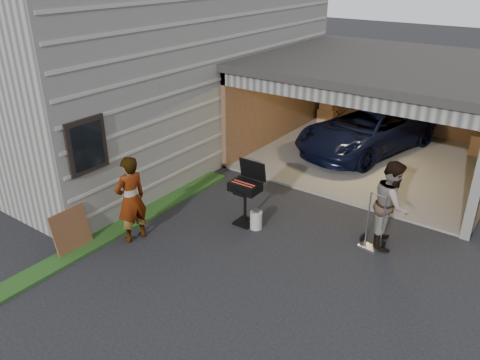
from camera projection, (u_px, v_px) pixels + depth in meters
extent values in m
plane|color=black|center=(214.00, 255.00, 9.25)|extent=(80.00, 80.00, 0.00)
cube|color=#474744|center=(139.00, 52.00, 14.18)|extent=(7.00, 11.00, 5.50)
cube|color=#193814|center=(99.00, 240.00, 9.69)|extent=(0.50, 8.00, 0.06)
cube|color=#605E59|center=(373.00, 159.00, 13.62)|extent=(6.50, 6.00, 0.06)
cube|color=brown|center=(412.00, 93.00, 15.21)|extent=(6.50, 0.15, 2.70)
cube|color=brown|center=(281.00, 98.00, 14.73)|extent=(0.15, 6.00, 2.70)
cube|color=#2D2B28|center=(386.00, 63.00, 12.44)|extent=(6.80, 6.30, 0.20)
cube|color=#474744|center=(338.00, 97.00, 10.41)|extent=(6.50, 0.16, 0.36)
cube|color=beige|center=(360.00, 82.00, 11.27)|extent=(6.00, 2.40, 0.06)
cube|color=#474744|center=(479.00, 180.00, 9.23)|extent=(0.20, 0.18, 2.70)
cube|color=brown|center=(328.00, 116.00, 16.46)|extent=(0.60, 0.50, 0.50)
cube|color=brown|center=(329.00, 103.00, 16.26)|extent=(0.50, 0.45, 0.45)
imported|color=black|center=(366.00, 132.00, 13.89)|extent=(3.28, 5.09, 1.31)
imported|color=silver|center=(131.00, 199.00, 9.39)|extent=(0.55, 0.74, 1.85)
imported|color=#4E211E|center=(391.00, 204.00, 9.26)|extent=(0.92, 1.04, 1.81)
cube|color=black|center=(245.00, 222.00, 10.34)|extent=(0.41, 0.41, 0.05)
cylinder|color=black|center=(245.00, 206.00, 10.16)|extent=(0.07, 0.07, 0.81)
cube|color=black|center=(245.00, 187.00, 9.97)|extent=(0.64, 0.44, 0.19)
cube|color=#59595B|center=(245.00, 183.00, 9.93)|extent=(0.58, 0.39, 0.01)
cube|color=black|center=(253.00, 170.00, 10.04)|extent=(0.64, 0.12, 0.44)
cylinder|color=#B5B5B1|center=(256.00, 220.00, 10.08)|extent=(0.29, 0.29, 0.40)
cube|color=#53321C|center=(71.00, 231.00, 9.23)|extent=(0.22, 0.79, 0.87)
cube|color=gray|center=(369.00, 247.00, 9.45)|extent=(0.42, 0.30, 0.04)
cylinder|color=black|center=(363.00, 237.00, 9.64)|extent=(0.08, 0.20, 0.20)
cylinder|color=black|center=(382.00, 246.00, 9.36)|extent=(0.08, 0.20, 0.20)
cylinder|color=gray|center=(368.00, 217.00, 9.39)|extent=(0.03, 0.03, 1.15)
cylinder|color=gray|center=(383.00, 223.00, 9.18)|extent=(0.03, 0.03, 1.15)
cylinder|color=gray|center=(379.00, 195.00, 9.05)|extent=(0.33, 0.09, 0.03)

